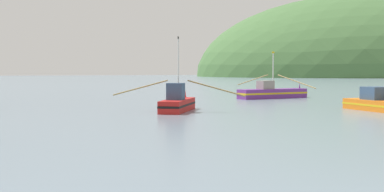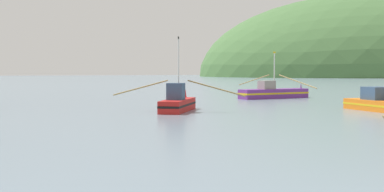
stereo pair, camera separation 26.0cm
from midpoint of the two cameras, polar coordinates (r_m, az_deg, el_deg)
hill_far_left at (r=277.46m, az=17.08°, el=2.12°), size 84.49×67.59×72.03m
hill_far_right at (r=283.84m, az=18.00°, el=2.12°), size 173.53×138.82×82.99m
fishing_boat_red at (r=42.68m, az=-1.81°, el=-0.76°), size 10.06×6.81×6.23m
fishing_boat_purple at (r=62.53m, az=8.77°, el=0.37°), size 9.57×14.20×5.63m
fishing_boat_orange at (r=45.60m, az=20.38°, el=-0.82°), size 2.88×8.31×5.20m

